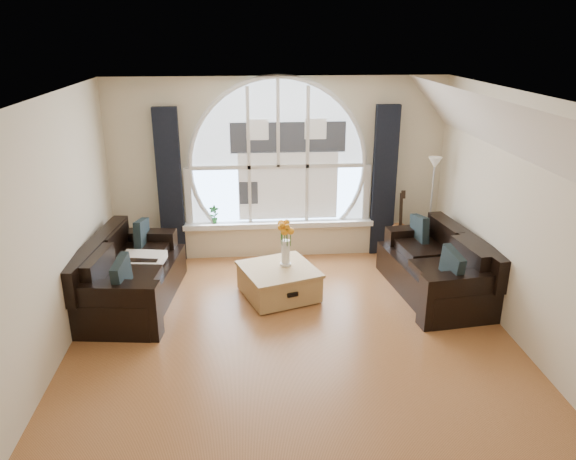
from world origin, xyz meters
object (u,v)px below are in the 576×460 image
at_px(potted_plant, 214,214).
at_px(floor_lamp, 430,210).
at_px(guitar, 399,222).
at_px(sofa_right, 436,265).
at_px(vase_flowers, 286,237).
at_px(sofa_left, 131,274).
at_px(coffee_chest, 279,281).

bearing_deg(potted_plant, floor_lamp, -7.10).
xyz_separation_m(floor_lamp, guitar, (-0.37, 0.29, -0.27)).
height_order(sofa_right, vase_flowers, vase_flowers).
bearing_deg(sofa_right, potted_plant, 146.22).
distance_m(sofa_left, guitar, 4.06).
height_order(coffee_chest, potted_plant, potted_plant).
height_order(sofa_right, potted_plant, potted_plant).
xyz_separation_m(vase_flowers, potted_plant, (-0.98, 1.32, -0.10)).
height_order(sofa_left, sofa_right, sofa_left).
bearing_deg(sofa_right, floor_lamp, 70.09).
height_order(floor_lamp, potted_plant, floor_lamp).
xyz_separation_m(sofa_right, guitar, (-0.13, 1.38, 0.13)).
xyz_separation_m(sofa_left, potted_plant, (1.00, 1.43, 0.29)).
bearing_deg(vase_flowers, guitar, 33.33).
bearing_deg(potted_plant, sofa_right, -26.68).
relative_size(sofa_right, guitar, 1.76).
bearing_deg(sofa_left, coffee_chest, 7.49).
distance_m(guitar, potted_plant, 2.84).
bearing_deg(coffee_chest, guitar, 14.66).
xyz_separation_m(sofa_left, sofa_right, (3.96, -0.05, 0.00)).
height_order(coffee_chest, vase_flowers, vase_flowers).
bearing_deg(sofa_left, potted_plant, 61.91).
distance_m(coffee_chest, potted_plant, 1.73).
bearing_deg(guitar, sofa_left, -153.58).
relative_size(vase_flowers, potted_plant, 2.53).
height_order(floor_lamp, guitar, floor_lamp).
bearing_deg(sofa_left, guitar, 25.90).
height_order(coffee_chest, floor_lamp, floor_lamp).
height_order(sofa_left, guitar, guitar).
bearing_deg(floor_lamp, guitar, 141.94).
bearing_deg(guitar, vase_flowers, -139.34).
bearing_deg(potted_plant, sofa_left, -124.90).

